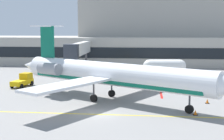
{
  "coord_description": "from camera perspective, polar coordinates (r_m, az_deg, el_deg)",
  "views": [
    {
      "loc": [
        5.14,
        -33.36,
        9.03
      ],
      "look_at": [
        0.25,
        12.28,
        3.0
      ],
      "focal_mm": 53.38,
      "sensor_mm": 36.0,
      "label": 1
    }
  ],
  "objects": [
    {
      "name": "ground",
      "position": [
        34.95,
        -2.58,
        -7.58
      ],
      "size": [
        120.0,
        120.0,
        0.11
      ],
      "color": "gray"
    },
    {
      "name": "terminal_building",
      "position": [
        82.16,
        5.19,
        5.95
      ],
      "size": [
        73.96,
        16.26,
        18.47
      ],
      "color": "#ADA89E",
      "rests_on": "ground"
    },
    {
      "name": "jet_bridge_west",
      "position": [
        65.81,
        -5.68,
        3.53
      ],
      "size": [
        2.4,
        16.76,
        5.92
      ],
      "color": "silver",
      "rests_on": "ground"
    },
    {
      "name": "regional_jet",
      "position": [
        40.59,
        -0.65,
        -0.67
      ],
      "size": [
        29.02,
        23.11,
        9.17
      ],
      "color": "white",
      "rests_on": "ground"
    },
    {
      "name": "baggage_tug",
      "position": [
        52.16,
        -14.96,
        -1.74
      ],
      "size": [
        2.54,
        4.3,
        1.94
      ],
      "color": "#E5B20C",
      "rests_on": "ground"
    },
    {
      "name": "pushback_tractor",
      "position": [
        58.46,
        -0.14,
        -0.45
      ],
      "size": [
        4.09,
        2.19,
        2.1
      ],
      "color": "#E5B20C",
      "rests_on": "ground"
    },
    {
      "name": "fuel_tank",
      "position": [
        64.27,
        8.99,
        0.71
      ],
      "size": [
        8.19,
        3.05,
        2.79
      ],
      "color": "white",
      "rests_on": "ground"
    },
    {
      "name": "safety_cone_alpha",
      "position": [
        41.0,
        16.01,
        -5.18
      ],
      "size": [
        0.47,
        0.47,
        0.55
      ],
      "color": "orange",
      "rests_on": "ground"
    },
    {
      "name": "safety_cone_bravo",
      "position": [
        35.44,
        14.09,
        -7.1
      ],
      "size": [
        0.47,
        0.47,
        0.55
      ],
      "color": "orange",
      "rests_on": "ground"
    }
  ]
}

